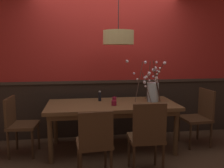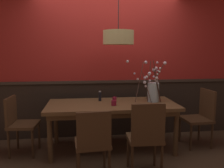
% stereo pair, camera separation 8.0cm
% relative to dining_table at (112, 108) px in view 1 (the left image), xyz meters
% --- Properties ---
extents(ground_plane, '(24.00, 24.00, 0.00)m').
position_rel_dining_table_xyz_m(ground_plane, '(0.00, 0.00, -0.67)').
color(ground_plane, '#4C3321').
extents(back_wall, '(5.22, 0.14, 2.84)m').
position_rel_dining_table_xyz_m(back_wall, '(0.00, 0.67, 0.74)').
color(back_wall, '#2D2119').
rests_on(back_wall, ground).
extents(dining_table, '(2.01, 0.89, 0.75)m').
position_rel_dining_table_xyz_m(dining_table, '(0.00, 0.00, 0.00)').
color(dining_table, brown).
rests_on(dining_table, ground).
extents(chair_head_east_end, '(0.45, 0.46, 0.93)m').
position_rel_dining_table_xyz_m(chair_head_east_end, '(1.47, -0.01, -0.15)').
color(chair_head_east_end, '#4C301C').
rests_on(chair_head_east_end, ground).
extents(chair_near_side_left, '(0.45, 0.44, 0.89)m').
position_rel_dining_table_xyz_m(chair_near_side_left, '(-0.33, -0.88, -0.16)').
color(chair_near_side_left, '#4C301C').
rests_on(chair_near_side_left, ground).
extents(chair_far_side_right, '(0.43, 0.39, 0.96)m').
position_rel_dining_table_xyz_m(chair_far_side_right, '(0.31, 0.88, -0.13)').
color(chair_far_side_right, '#4C301C').
rests_on(chair_far_side_right, ground).
extents(chair_far_side_left, '(0.45, 0.44, 0.94)m').
position_rel_dining_table_xyz_m(chair_far_side_left, '(-0.29, 0.84, -0.14)').
color(chair_far_side_left, '#4C301C').
rests_on(chair_far_side_left, ground).
extents(chair_head_west_end, '(0.43, 0.44, 0.88)m').
position_rel_dining_table_xyz_m(chair_head_west_end, '(-1.41, 0.01, -0.16)').
color(chair_head_west_end, '#4C301C').
rests_on(chair_head_west_end, ground).
extents(chair_near_side_right, '(0.44, 0.39, 0.95)m').
position_rel_dining_table_xyz_m(chair_near_side_right, '(0.32, -0.83, -0.14)').
color(chair_near_side_right, '#4C301C').
rests_on(chair_near_side_right, ground).
extents(vase_with_blossoms, '(0.61, 0.51, 0.67)m').
position_rel_dining_table_xyz_m(vase_with_blossoms, '(0.67, 0.06, 0.27)').
color(vase_with_blossoms, silver).
rests_on(vase_with_blossoms, dining_table).
extents(candle_holder_nearer_center, '(0.07, 0.07, 0.08)m').
position_rel_dining_table_xyz_m(candle_holder_nearer_center, '(0.05, 0.09, 0.12)').
color(candle_holder_nearer_center, maroon).
rests_on(candle_holder_nearer_center, dining_table).
extents(candle_holder_nearer_edge, '(0.08, 0.08, 0.08)m').
position_rel_dining_table_xyz_m(candle_holder_nearer_edge, '(0.01, -0.15, 0.12)').
color(candle_holder_nearer_edge, maroon).
rests_on(candle_holder_nearer_edge, dining_table).
extents(condiment_bottle, '(0.05, 0.05, 0.17)m').
position_rel_dining_table_xyz_m(condiment_bottle, '(-0.17, 0.19, 0.16)').
color(condiment_bottle, black).
rests_on(condiment_bottle, dining_table).
extents(pendant_lamp, '(0.46, 0.46, 1.18)m').
position_rel_dining_table_xyz_m(pendant_lamp, '(0.09, -0.02, 1.09)').
color(pendant_lamp, tan).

